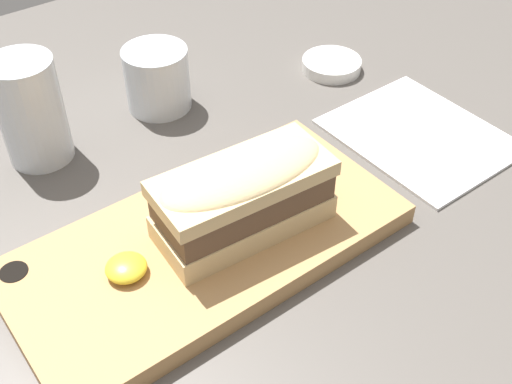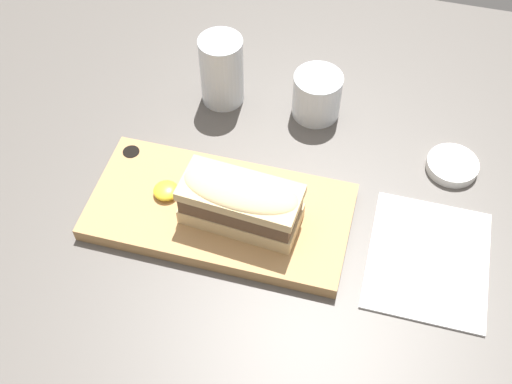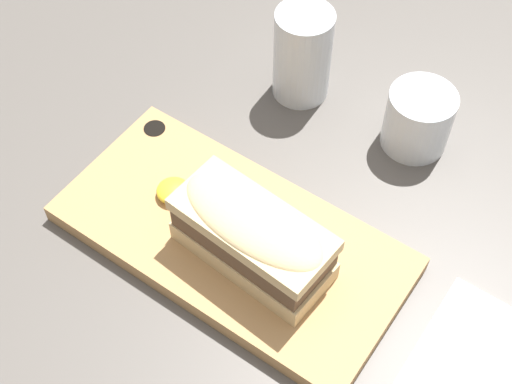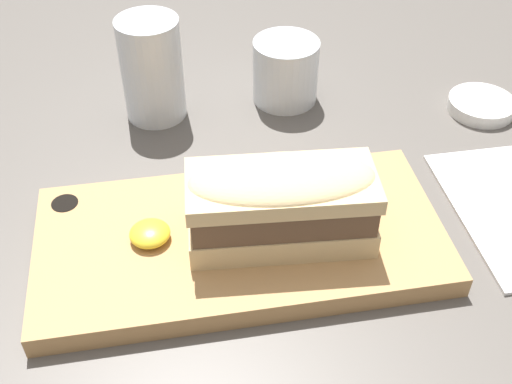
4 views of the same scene
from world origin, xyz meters
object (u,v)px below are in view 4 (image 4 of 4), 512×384
object	(u,v)px
sandwich	(281,201)
wine_glass	(285,74)
water_glass	(153,75)
condiment_dish	(481,105)
serving_board	(240,239)

from	to	relation	value
sandwich	wine_glass	world-z (taller)	sandwich
water_glass	wine_glass	world-z (taller)	water_glass
sandwich	condiment_dish	distance (cm)	34.52
serving_board	sandwich	distance (cm)	6.52
sandwich	water_glass	distance (cm)	26.78
condiment_dish	serving_board	bearing A→B (deg)	-151.29
wine_glass	sandwich	bearing A→B (deg)	-102.67
water_glass	wine_glass	distance (cm)	15.86
serving_board	wine_glass	world-z (taller)	wine_glass
water_glass	condiment_dish	size ratio (longest dim) A/B	1.53
wine_glass	condiment_dish	world-z (taller)	wine_glass
condiment_dish	water_glass	bearing A→B (deg)	171.04
wine_glass	condiment_dish	size ratio (longest dim) A/B	1.00
wine_glass	water_glass	bearing A→B (deg)	-177.88
condiment_dish	wine_glass	bearing A→B (deg)	163.70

